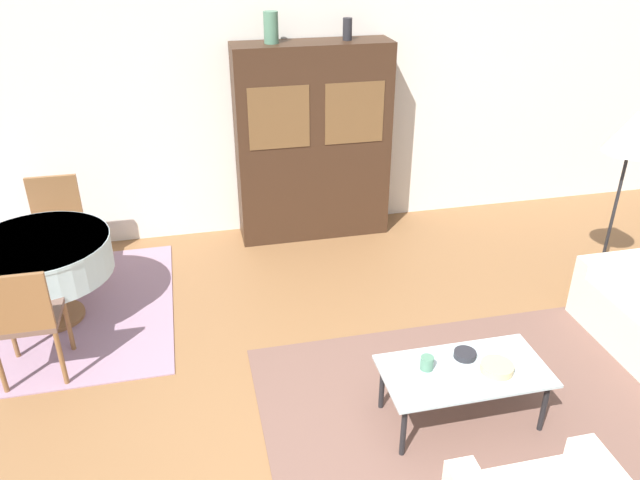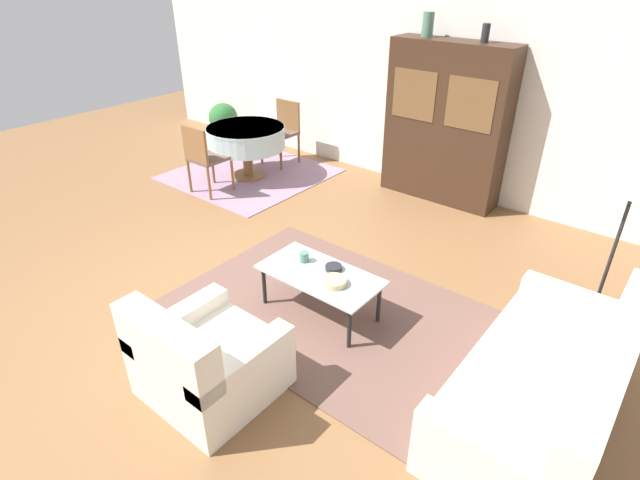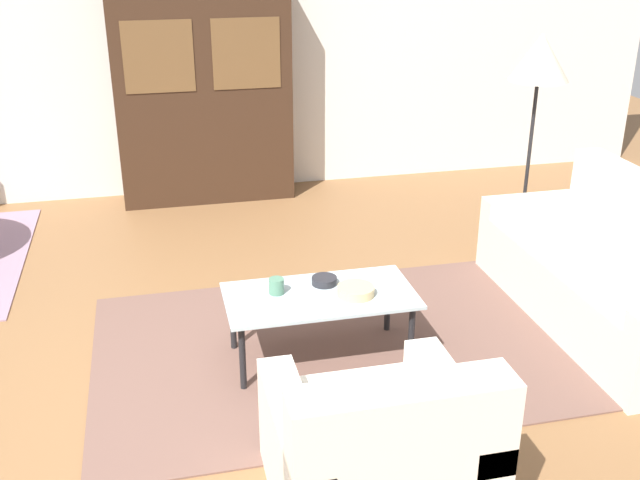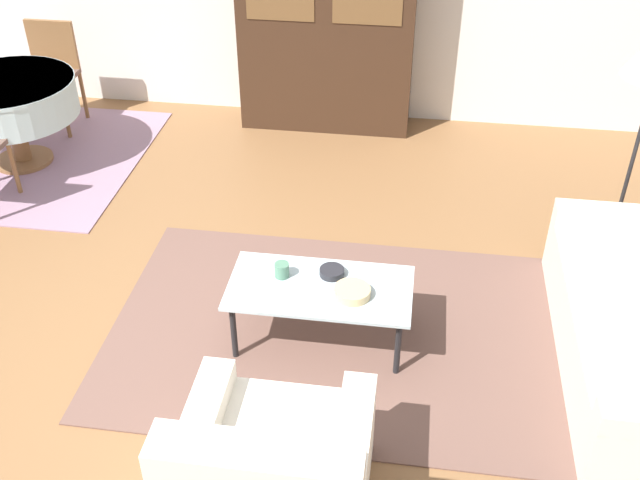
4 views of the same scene
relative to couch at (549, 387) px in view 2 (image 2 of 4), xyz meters
name	(u,v)px [view 2 (image 2 of 4)]	position (x,y,z in m)	size (l,w,h in m)	color
ground_plane	(214,296)	(-2.87, -0.48, -0.29)	(14.00, 14.00, 0.00)	brown
wall_back	(418,84)	(-2.87, 3.15, 1.06)	(10.00, 0.06, 2.70)	silver
area_rug	(338,313)	(-1.80, 0.04, -0.29)	(2.87, 1.90, 0.01)	brown
dining_rug	(250,174)	(-4.80, 1.85, -0.29)	(2.02, 2.04, 0.01)	gray
couch	(549,387)	(0.00, 0.00, 0.00)	(0.90, 1.90, 0.84)	silver
armchair	(205,361)	(-1.97, -1.29, 0.00)	(0.86, 0.85, 0.81)	silver
coffee_table	(320,277)	(-1.93, -0.05, 0.09)	(1.07, 0.55, 0.41)	black
display_cabinet	(446,124)	(-2.30, 2.89, 0.69)	(1.52, 0.42, 1.96)	#382316
dining_table	(246,138)	(-4.75, 1.79, 0.29)	(1.09, 1.09, 0.73)	brown
dining_chair_near	(204,155)	(-4.75, 1.02, 0.25)	(0.44, 0.44, 0.92)	brown
dining_chair_far	(283,128)	(-4.75, 2.55, 0.25)	(0.44, 0.44, 0.92)	brown
floor_lamp	(639,176)	(0.00, 1.26, 1.11)	(0.44, 0.44, 1.62)	black
cup	(304,257)	(-2.17, 0.02, 0.17)	(0.09, 0.09, 0.09)	#4C7A60
bowl	(334,282)	(-1.74, -0.10, 0.15)	(0.21, 0.21, 0.05)	tan
bowl_small	(334,268)	(-1.88, 0.07, 0.15)	(0.15, 0.15, 0.04)	#232328
vase_tall	(428,24)	(-2.68, 2.89, 1.81)	(0.13, 0.13, 0.28)	#4C7A60
vase_short	(486,33)	(-1.96, 2.89, 1.77)	(0.09, 0.09, 0.20)	#232328
potted_plant	(224,120)	(-6.16, 2.59, 0.10)	(0.48, 0.48, 0.68)	#4C4C51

